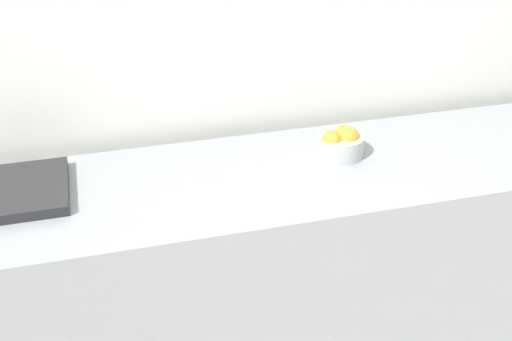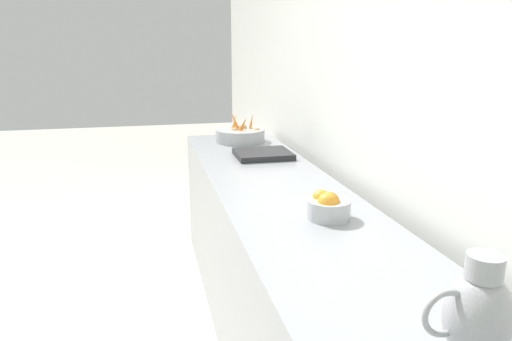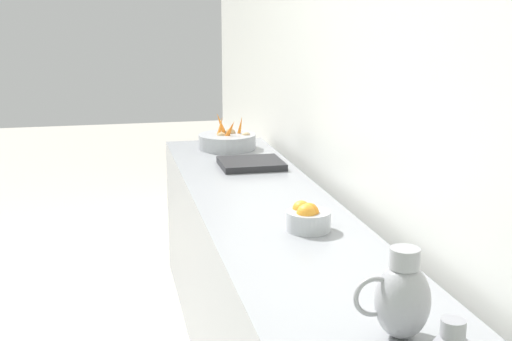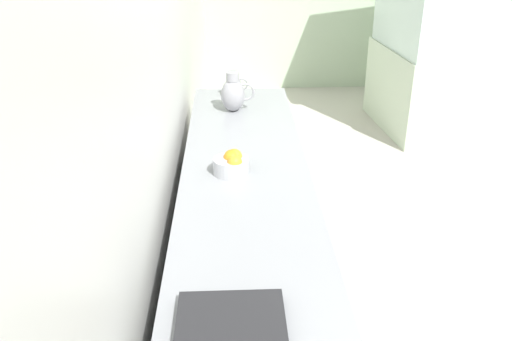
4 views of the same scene
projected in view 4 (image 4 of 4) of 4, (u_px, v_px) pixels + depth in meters
tile_wall_left at (154, 33)px, 2.62m from camera, size 0.10×8.08×3.00m
prep_counter at (248, 277)px, 2.66m from camera, size 0.64×3.33×0.86m
orange_bowl at (232, 163)px, 2.69m from camera, size 0.18×0.18×0.12m
metal_pitcher_tall at (233, 94)px, 3.49m from camera, size 0.21×0.15×0.25m
metal_pitcher_short at (234, 86)px, 3.75m from camera, size 0.16×0.11×0.18m
counter_sink_basin at (231, 325)px, 1.70m from camera, size 0.34×0.30×0.04m
glass_block_booth at (448, 29)px, 5.25m from camera, size 1.30×1.37×2.00m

